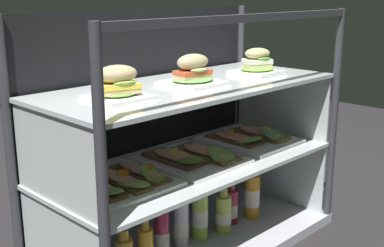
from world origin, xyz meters
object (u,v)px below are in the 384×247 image
object	(u,v)px
plated_roll_sandwich_mid_left	(118,85)
juice_bottle_back_right	(223,213)
juice_bottle_front_middle	(231,206)
open_sandwich_tray_near_right_corner	(192,157)
juice_bottle_back_center	(162,233)
plated_roll_sandwich_near_left_corner	(257,65)
open_sandwich_tray_near_left_corner	(118,181)
plated_roll_sandwich_far_right	(193,74)
juice_bottle_back_left	(252,195)
open_sandwich_tray_far_right	(251,138)
juice_bottle_near_post	(181,224)
juice_bottle_front_second	(200,214)

from	to	relation	value
plated_roll_sandwich_mid_left	juice_bottle_back_right	xyz separation A→B (m)	(0.50, -0.02, -0.60)
juice_bottle_back_right	juice_bottle_front_middle	bearing A→B (deg)	20.47
open_sandwich_tray_near_right_corner	juice_bottle_back_center	size ratio (longest dim) A/B	1.54
plated_roll_sandwich_near_left_corner	open_sandwich_tray_near_left_corner	xyz separation A→B (m)	(-0.71, 0.04, -0.33)
juice_bottle_back_center	juice_bottle_front_middle	xyz separation A→B (m)	(0.41, 0.00, -0.02)
plated_roll_sandwich_far_right	juice_bottle_back_right	size ratio (longest dim) A/B	0.96
plated_roll_sandwich_mid_left	juice_bottle_back_right	distance (m)	0.79
open_sandwich_tray_near_right_corner	open_sandwich_tray_near_left_corner	bearing A→B (deg)	178.88
open_sandwich_tray_near_left_corner	juice_bottle_back_right	distance (m)	0.57
juice_bottle_back_center	juice_bottle_back_left	bearing A→B (deg)	-3.21
open_sandwich_tray_near_right_corner	open_sandwich_tray_far_right	bearing A→B (deg)	1.41
plated_roll_sandwich_mid_left	juice_bottle_near_post	size ratio (longest dim) A/B	0.79
open_sandwich_tray_far_right	juice_bottle_front_second	xyz separation A→B (m)	(-0.34, -0.01, -0.25)
juice_bottle_near_post	juice_bottle_front_middle	bearing A→B (deg)	0.57
open_sandwich_tray_near_right_corner	plated_roll_sandwich_near_left_corner	bearing A→B (deg)	-4.68
plated_roll_sandwich_mid_left	juice_bottle_front_middle	bearing A→B (deg)	0.92
plated_roll_sandwich_far_right	plated_roll_sandwich_near_left_corner	world-z (taller)	plated_roll_sandwich_far_right
open_sandwich_tray_far_right	juice_bottle_near_post	size ratio (longest dim) A/B	1.61
open_sandwich_tray_near_right_corner	juice_bottle_back_left	world-z (taller)	open_sandwich_tray_near_right_corner
plated_roll_sandwich_far_right	plated_roll_sandwich_near_left_corner	distance (m)	0.36
plated_roll_sandwich_far_right	juice_bottle_back_center	xyz separation A→B (m)	(-0.17, 0.00, -0.59)
juice_bottle_back_left	juice_bottle_front_middle	bearing A→B (deg)	164.18
plated_roll_sandwich_mid_left	plated_roll_sandwich_far_right	size ratio (longest dim) A/B	0.90
juice_bottle_near_post	juice_bottle_front_second	xyz separation A→B (m)	(0.11, 0.00, 0.01)
juice_bottle_front_second	open_sandwich_tray_near_left_corner	bearing A→B (deg)	178.41
juice_bottle_near_post	plated_roll_sandwich_near_left_corner	bearing A→B (deg)	-3.23
juice_bottle_back_center	juice_bottle_near_post	xyz separation A→B (m)	(0.10, -0.00, 0.00)
juice_bottle_front_second	juice_bottle_front_middle	xyz separation A→B (m)	(0.20, 0.00, -0.03)
plated_roll_sandwich_near_left_corner	open_sandwich_tray_far_right	world-z (taller)	plated_roll_sandwich_near_left_corner
plated_roll_sandwich_mid_left	juice_bottle_front_second	distance (m)	0.70
plated_roll_sandwich_near_left_corner	open_sandwich_tray_near_right_corner	bearing A→B (deg)	175.32
juice_bottle_front_second	juice_bottle_front_middle	world-z (taller)	juice_bottle_front_second
plated_roll_sandwich_mid_left	juice_bottle_near_post	xyz separation A→B (m)	(0.29, 0.01, -0.59)
open_sandwich_tray_near_left_corner	juice_bottle_front_middle	size ratio (longest dim) A/B	1.84
plated_roll_sandwich_near_left_corner	juice_bottle_front_middle	size ratio (longest dim) A/B	0.88
plated_roll_sandwich_near_left_corner	juice_bottle_back_right	size ratio (longest dim) A/B	0.85
open_sandwich_tray_near_right_corner	juice_bottle_front_middle	xyz separation A→B (m)	(0.24, -0.00, -0.28)
open_sandwich_tray_near_left_corner	open_sandwich_tray_far_right	distance (m)	0.73
plated_roll_sandwich_far_right	juice_bottle_near_post	distance (m)	0.59
juice_bottle_near_post	juice_bottle_back_left	xyz separation A→B (m)	(0.41, -0.03, 0.01)
juice_bottle_front_middle	juice_bottle_back_left	bearing A→B (deg)	-15.82
open_sandwich_tray_near_left_corner	juice_bottle_back_left	xyz separation A→B (m)	(0.70, -0.04, -0.25)
open_sandwich_tray_near_left_corner	juice_bottle_front_second	world-z (taller)	open_sandwich_tray_near_left_corner
open_sandwich_tray_near_left_corner	plated_roll_sandwich_near_left_corner	bearing A→B (deg)	-2.90
juice_bottle_back_center	juice_bottle_front_second	distance (m)	0.21
plated_roll_sandwich_mid_left	plated_roll_sandwich_near_left_corner	bearing A→B (deg)	-1.41
open_sandwich_tray_near_left_corner	juice_bottle_near_post	xyz separation A→B (m)	(0.29, -0.01, -0.26)
plated_roll_sandwich_far_right	open_sandwich_tray_near_left_corner	size ratio (longest dim) A/B	0.54
juice_bottle_front_second	juice_bottle_back_left	distance (m)	0.31
plated_roll_sandwich_mid_left	plated_roll_sandwich_near_left_corner	distance (m)	0.71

